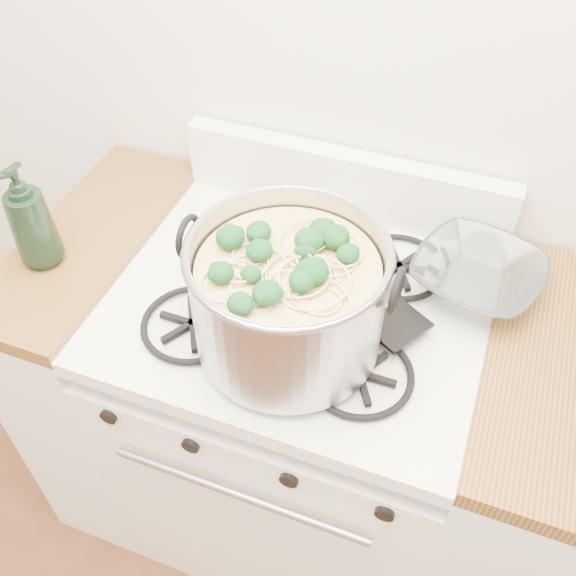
% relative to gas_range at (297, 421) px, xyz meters
% --- Properties ---
extents(gas_range, '(0.76, 0.66, 0.92)m').
position_rel_gas_range_xyz_m(gas_range, '(0.00, 0.00, 0.00)').
color(gas_range, white).
rests_on(gas_range, ground).
extents(counter_left, '(0.25, 0.65, 0.92)m').
position_rel_gas_range_xyz_m(counter_left, '(-0.51, 0.00, 0.02)').
color(counter_left, silver).
rests_on(counter_left, ground).
extents(stock_pot, '(0.38, 0.35, 0.24)m').
position_rel_gas_range_xyz_m(stock_pot, '(0.02, -0.12, 0.60)').
color(stock_pot, '#95959D').
rests_on(stock_pot, gas_range).
extents(spatula, '(0.41, 0.41, 0.02)m').
position_rel_gas_range_xyz_m(spatula, '(0.21, -0.02, 0.50)').
color(spatula, black).
rests_on(spatula, gas_range).
extents(glass_bowl, '(0.12, 0.12, 0.02)m').
position_rel_gas_range_xyz_m(glass_bowl, '(0.33, 0.14, 0.50)').
color(glass_bowl, white).
rests_on(glass_bowl, gas_range).
extents(bottle, '(0.11, 0.11, 0.24)m').
position_rel_gas_range_xyz_m(bottle, '(-0.54, -0.10, 0.60)').
color(bottle, black).
rests_on(bottle, counter_left).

